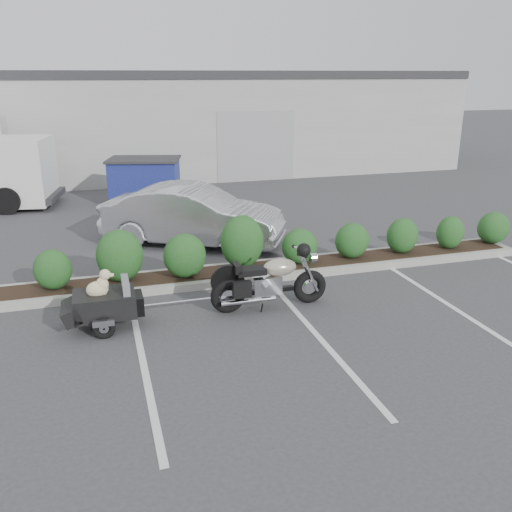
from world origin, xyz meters
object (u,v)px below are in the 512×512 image
object	(u,v)px
motorcycle	(270,282)
dumpster	(145,181)
pet_trailer	(104,303)
sedan	(193,216)

from	to	relation	value
motorcycle	dumpster	distance (m)	8.86
motorcycle	pet_trailer	distance (m)	2.78
motorcycle	pet_trailer	world-z (taller)	motorcycle
motorcycle	pet_trailer	xyz separation A→B (m)	(-2.78, 0.02, -0.06)
motorcycle	dumpster	world-z (taller)	dumpster
motorcycle	sedan	distance (m)	4.12
pet_trailer	sedan	xyz separation A→B (m)	(2.20, 4.05, 0.28)
motorcycle	sedan	xyz separation A→B (m)	(-0.58, 4.08, 0.22)
motorcycle	dumpster	size ratio (longest dim) A/B	0.86
motorcycle	pet_trailer	size ratio (longest dim) A/B	1.26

